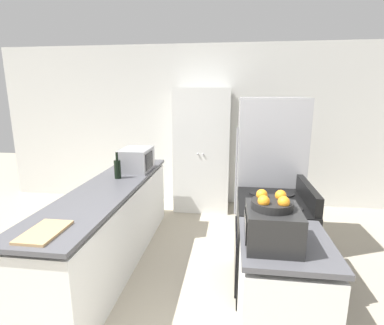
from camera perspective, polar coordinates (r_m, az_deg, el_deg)
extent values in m
cube|color=silver|center=(5.01, 2.45, 6.91)|extent=(7.00, 0.06, 2.60)
cube|color=silver|center=(3.44, -15.23, -11.95)|extent=(0.58, 2.62, 0.81)
cube|color=#4C4C51|center=(3.28, -15.70, -4.65)|extent=(0.60, 2.68, 0.04)
cube|color=silver|center=(2.39, 16.65, -24.25)|extent=(0.58, 0.70, 0.81)
cube|color=#4C4C51|center=(2.15, 17.47, -14.41)|extent=(0.60, 0.71, 0.04)
cube|color=silver|center=(4.74, 1.99, 2.32)|extent=(0.85, 0.56, 1.91)
sphere|color=#B2B2B7|center=(4.46, 1.11, 1.65)|extent=(0.03, 0.03, 0.03)
sphere|color=#B2B2B7|center=(4.45, 2.13, 1.62)|extent=(0.03, 0.03, 0.03)
cube|color=black|center=(3.01, 14.84, -14.97)|extent=(0.64, 0.77, 0.88)
cube|color=black|center=(3.04, 8.29, -16.74)|extent=(0.02, 0.68, 0.49)
cube|color=black|center=(2.86, 21.23, -5.57)|extent=(0.06, 0.73, 0.16)
cylinder|color=black|center=(2.64, 13.10, -8.24)|extent=(0.17, 0.17, 0.01)
cylinder|color=black|center=(2.99, 12.46, -5.69)|extent=(0.17, 0.17, 0.01)
cylinder|color=black|center=(2.68, 18.61, -8.29)|extent=(0.17, 0.17, 0.01)
cylinder|color=black|center=(3.02, 17.32, -5.77)|extent=(0.17, 0.17, 0.01)
cube|color=#A3A3A8|center=(3.60, 14.19, -2.49)|extent=(0.70, 0.77, 1.79)
cylinder|color=gray|center=(3.35, 8.40, -1.80)|extent=(0.02, 0.02, 0.98)
cube|color=#939399|center=(3.81, -10.57, 0.55)|extent=(0.35, 0.48, 0.28)
cube|color=black|center=(3.73, -8.14, 0.36)|extent=(0.01, 0.30, 0.20)
cylinder|color=black|center=(3.52, -14.00, -1.27)|extent=(0.08, 0.08, 0.21)
cylinder|color=black|center=(3.48, -14.14, 1.15)|extent=(0.03, 0.03, 0.09)
cube|color=black|center=(2.01, 15.10, -11.75)|extent=(0.33, 0.37, 0.25)
cube|color=black|center=(1.99, 10.14, -11.70)|extent=(0.01, 0.26, 0.15)
cylinder|color=black|center=(1.96, 15.00, -7.73)|extent=(0.26, 0.26, 0.05)
sphere|color=orange|center=(2.01, 16.54, -6.05)|extent=(0.07, 0.07, 0.07)
sphere|color=orange|center=(1.99, 13.16, -5.99)|extent=(0.07, 0.07, 0.07)
sphere|color=orange|center=(1.88, 13.49, -7.16)|extent=(0.07, 0.07, 0.07)
sphere|color=orange|center=(1.90, 17.07, -7.20)|extent=(0.07, 0.07, 0.07)
cube|color=tan|center=(2.37, -26.34, -11.77)|extent=(0.23, 0.38, 0.02)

